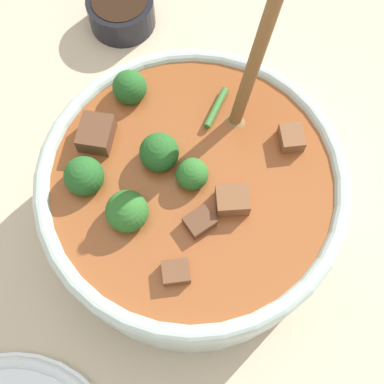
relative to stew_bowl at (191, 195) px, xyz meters
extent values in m
plane|color=#C6B293|center=(0.00, 0.00, -0.06)|extent=(4.00, 4.00, 0.00)
cylinder|color=#B2C6BC|center=(0.00, 0.00, -0.01)|extent=(0.29, 0.29, 0.10)
torus|color=#B2C6BC|center=(0.00, 0.00, 0.04)|extent=(0.29, 0.29, 0.02)
cylinder|color=brown|center=(0.00, 0.00, 0.01)|extent=(0.27, 0.27, 0.06)
sphere|color=#2D6B28|center=(0.00, 0.00, 0.05)|extent=(0.03, 0.03, 0.03)
cylinder|color=#6B9956|center=(0.00, 0.00, 0.03)|extent=(0.01, 0.01, 0.01)
sphere|color=#235B23|center=(0.10, -0.04, 0.05)|extent=(0.03, 0.03, 0.03)
cylinder|color=#6B9956|center=(0.10, -0.04, 0.03)|extent=(0.01, 0.01, 0.01)
sphere|color=#2D6B28|center=(0.02, 0.06, 0.05)|extent=(0.04, 0.04, 0.04)
cylinder|color=#6B9956|center=(0.02, 0.06, 0.02)|extent=(0.01, 0.01, 0.02)
sphere|color=#235B23|center=(0.04, 0.00, 0.05)|extent=(0.04, 0.04, 0.04)
cylinder|color=#6B9956|center=(0.04, 0.00, 0.03)|extent=(0.01, 0.01, 0.02)
sphere|color=#235B23|center=(0.08, 0.06, 0.05)|extent=(0.04, 0.04, 0.04)
cylinder|color=#6B9956|center=(0.08, 0.06, 0.02)|extent=(0.01, 0.01, 0.02)
cube|color=brown|center=(-0.05, -0.08, 0.05)|extent=(0.03, 0.03, 0.02)
cube|color=brown|center=(-0.04, 0.08, 0.04)|extent=(0.03, 0.03, 0.02)
cube|color=brown|center=(-0.04, 0.00, 0.05)|extent=(0.04, 0.04, 0.02)
cube|color=brown|center=(-0.03, 0.03, 0.04)|extent=(0.03, 0.03, 0.02)
cube|color=brown|center=(0.10, 0.02, 0.05)|extent=(0.04, 0.04, 0.03)
cylinder|color=#3D7533|center=(0.02, -0.07, 0.04)|extent=(0.02, 0.05, 0.01)
ellipsoid|color=brown|center=(0.00, -0.07, 0.04)|extent=(0.04, 0.03, 0.01)
cylinder|color=brown|center=(-0.01, -0.09, 0.12)|extent=(0.01, 0.05, 0.17)
cylinder|color=black|center=(0.23, -0.17, -0.04)|extent=(0.09, 0.09, 0.04)
cylinder|color=black|center=(0.23, -0.17, -0.03)|extent=(0.07, 0.07, 0.01)
camera|label=1|loc=(-0.10, 0.14, 0.44)|focal=45.00mm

